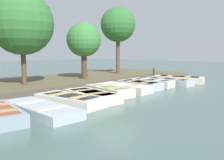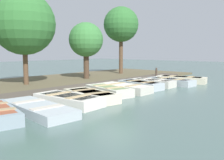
{
  "view_description": "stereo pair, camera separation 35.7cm",
  "coord_description": "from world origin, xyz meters",
  "px_view_note": "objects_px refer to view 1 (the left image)",
  "views": [
    {
      "loc": [
        8.54,
        -10.26,
        2.14
      ],
      "look_at": [
        0.34,
        -0.59,
        0.65
      ],
      "focal_mm": 40.0,
      "sensor_mm": 36.0,
      "label": 1
    },
    {
      "loc": [
        8.81,
        -10.03,
        2.14
      ],
      "look_at": [
        0.34,
        -0.59,
        0.65
      ],
      "focal_mm": 40.0,
      "sensor_mm": 36.0,
      "label": 2
    }
  ],
  "objects_px": {
    "rowboat_1": "(40,109)",
    "rowboat_7": "(152,82)",
    "rowboat_3": "(92,96)",
    "park_tree_right": "(118,25)",
    "rowboat_2": "(70,100)",
    "rowboat_8": "(169,81)",
    "park_tree_left": "(22,23)",
    "rowboat_9": "(179,79)",
    "rowboat_5": "(125,88)",
    "mooring_post_far": "(154,73)",
    "park_tree_center": "(84,40)",
    "rowboat_4": "(109,90)",
    "rowboat_6": "(140,85)"
  },
  "relations": [
    {
      "from": "rowboat_8",
      "to": "park_tree_left",
      "type": "xyz_separation_m",
      "value": [
        -6.0,
        -6.62,
        3.51
      ]
    },
    {
      "from": "rowboat_2",
      "to": "rowboat_3",
      "type": "distance_m",
      "value": 1.24
    },
    {
      "from": "rowboat_9",
      "to": "mooring_post_far",
      "type": "xyz_separation_m",
      "value": [
        -2.62,
        1.07,
        0.21
      ]
    },
    {
      "from": "rowboat_3",
      "to": "park_tree_right",
      "type": "xyz_separation_m",
      "value": [
        -6.34,
        9.64,
        4.18
      ]
    },
    {
      "from": "rowboat_9",
      "to": "park_tree_left",
      "type": "relative_size",
      "value": 0.6
    },
    {
      "from": "rowboat_4",
      "to": "rowboat_2",
      "type": "bearing_deg",
      "value": -70.41
    },
    {
      "from": "rowboat_4",
      "to": "park_tree_center",
      "type": "height_order",
      "value": "park_tree_center"
    },
    {
      "from": "rowboat_2",
      "to": "rowboat_4",
      "type": "bearing_deg",
      "value": 93.0
    },
    {
      "from": "rowboat_3",
      "to": "rowboat_9",
      "type": "bearing_deg",
      "value": 99.62
    },
    {
      "from": "rowboat_3",
      "to": "rowboat_7",
      "type": "height_order",
      "value": "rowboat_7"
    },
    {
      "from": "rowboat_9",
      "to": "rowboat_7",
      "type": "bearing_deg",
      "value": -112.68
    },
    {
      "from": "rowboat_4",
      "to": "park_tree_left",
      "type": "xyz_separation_m",
      "value": [
        -5.59,
        -1.25,
        3.5
      ]
    },
    {
      "from": "rowboat_1",
      "to": "rowboat_7",
      "type": "xyz_separation_m",
      "value": [
        -0.66,
        8.32,
        0.05
      ]
    },
    {
      "from": "rowboat_9",
      "to": "rowboat_5",
      "type": "bearing_deg",
      "value": -106.61
    },
    {
      "from": "rowboat_3",
      "to": "rowboat_4",
      "type": "relative_size",
      "value": 1.07
    },
    {
      "from": "rowboat_7",
      "to": "park_tree_right",
      "type": "xyz_separation_m",
      "value": [
        -5.97,
        4.1,
        4.17
      ]
    },
    {
      "from": "rowboat_6",
      "to": "park_tree_left",
      "type": "height_order",
      "value": "park_tree_left"
    },
    {
      "from": "rowboat_8",
      "to": "rowboat_1",
      "type": "bearing_deg",
      "value": -82.71
    },
    {
      "from": "rowboat_8",
      "to": "park_tree_center",
      "type": "bearing_deg",
      "value": -153.79
    },
    {
      "from": "rowboat_6",
      "to": "park_tree_center",
      "type": "bearing_deg",
      "value": -179.19
    },
    {
      "from": "rowboat_1",
      "to": "rowboat_2",
      "type": "relative_size",
      "value": 1.2
    },
    {
      "from": "rowboat_5",
      "to": "rowboat_1",
      "type": "bearing_deg",
      "value": -83.67
    },
    {
      "from": "rowboat_3",
      "to": "rowboat_8",
      "type": "distance_m",
      "value": 6.89
    },
    {
      "from": "rowboat_2",
      "to": "rowboat_7",
      "type": "bearing_deg",
      "value": 89.12
    },
    {
      "from": "rowboat_2",
      "to": "rowboat_3",
      "type": "height_order",
      "value": "rowboat_2"
    },
    {
      "from": "park_tree_center",
      "to": "rowboat_4",
      "type": "bearing_deg",
      "value": -32.18
    },
    {
      "from": "rowboat_5",
      "to": "park_tree_center",
      "type": "bearing_deg",
      "value": 158.72
    },
    {
      "from": "rowboat_7",
      "to": "rowboat_8",
      "type": "xyz_separation_m",
      "value": [
        0.46,
        1.35,
        -0.01
      ]
    },
    {
      "from": "rowboat_3",
      "to": "rowboat_4",
      "type": "bearing_deg",
      "value": 112.46
    },
    {
      "from": "rowboat_3",
      "to": "rowboat_4",
      "type": "distance_m",
      "value": 1.55
    },
    {
      "from": "rowboat_4",
      "to": "park_tree_right",
      "type": "xyz_separation_m",
      "value": [
        -6.02,
        8.13,
        4.17
      ]
    },
    {
      "from": "rowboat_1",
      "to": "rowboat_2",
      "type": "distance_m",
      "value": 1.56
    },
    {
      "from": "rowboat_2",
      "to": "rowboat_9",
      "type": "xyz_separation_m",
      "value": [
        0.11,
        9.49,
        0.01
      ]
    },
    {
      "from": "rowboat_3",
      "to": "rowboat_5",
      "type": "bearing_deg",
      "value": 106.92
    },
    {
      "from": "rowboat_4",
      "to": "park_tree_center",
      "type": "xyz_separation_m",
      "value": [
        -5.26,
        3.31,
        2.68
      ]
    },
    {
      "from": "rowboat_3",
      "to": "rowboat_9",
      "type": "xyz_separation_m",
      "value": [
        0.14,
        8.25,
        0.02
      ]
    },
    {
      "from": "rowboat_1",
      "to": "rowboat_7",
      "type": "height_order",
      "value": "rowboat_7"
    },
    {
      "from": "rowboat_2",
      "to": "park_tree_right",
      "type": "height_order",
      "value": "park_tree_right"
    },
    {
      "from": "rowboat_1",
      "to": "rowboat_4",
      "type": "distance_m",
      "value": 4.33
    },
    {
      "from": "rowboat_1",
      "to": "park_tree_left",
      "type": "relative_size",
      "value": 0.64
    },
    {
      "from": "rowboat_7",
      "to": "park_tree_center",
      "type": "height_order",
      "value": "park_tree_center"
    },
    {
      "from": "rowboat_5",
      "to": "rowboat_2",
      "type": "bearing_deg",
      "value": -84.92
    },
    {
      "from": "park_tree_left",
      "to": "park_tree_right",
      "type": "distance_m",
      "value": 9.41
    },
    {
      "from": "rowboat_2",
      "to": "park_tree_center",
      "type": "relative_size",
      "value": 0.72
    },
    {
      "from": "rowboat_3",
      "to": "park_tree_center",
      "type": "height_order",
      "value": "park_tree_center"
    },
    {
      "from": "rowboat_7",
      "to": "rowboat_8",
      "type": "relative_size",
      "value": 0.84
    },
    {
      "from": "rowboat_7",
      "to": "mooring_post_far",
      "type": "xyz_separation_m",
      "value": [
        -2.11,
        3.77,
        0.22
      ]
    },
    {
      "from": "rowboat_4",
      "to": "rowboat_6",
      "type": "height_order",
      "value": "rowboat_4"
    },
    {
      "from": "mooring_post_far",
      "to": "park_tree_center",
      "type": "xyz_separation_m",
      "value": [
        -3.09,
        -4.5,
        2.47
      ]
    },
    {
      "from": "rowboat_7",
      "to": "rowboat_1",
      "type": "bearing_deg",
      "value": -85.47
    }
  ]
}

